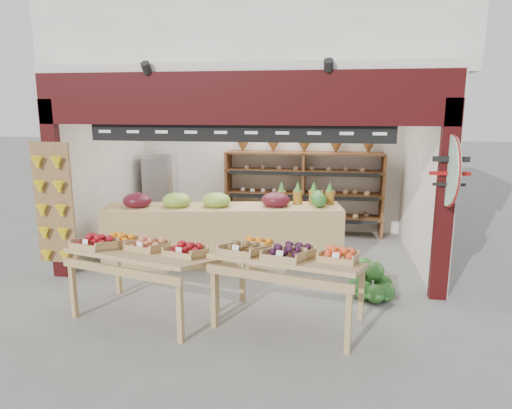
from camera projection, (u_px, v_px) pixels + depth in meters
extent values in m
plane|color=slate|center=(250.00, 262.00, 7.62)|extent=(60.00, 60.00, 0.00)
cube|color=white|center=(268.00, 158.00, 9.52)|extent=(5.76, 0.18, 3.00)
cube|color=white|center=(105.00, 165.00, 8.32)|extent=(0.18, 3.38, 3.00)
cube|color=white|center=(424.00, 172.00, 7.47)|extent=(0.18, 3.38, 3.00)
cube|color=white|center=(256.00, 75.00, 7.57)|extent=(5.76, 3.38, 0.12)
cube|color=white|center=(265.00, 15.00, 8.39)|extent=(6.36, 4.60, 2.40)
cube|color=black|center=(236.00, 98.00, 6.06)|extent=(5.70, 0.14, 0.70)
cube|color=black|center=(55.00, 191.00, 6.75)|extent=(0.22, 0.14, 2.65)
cube|color=black|center=(445.00, 202.00, 5.91)|extent=(0.22, 0.14, 2.65)
cube|color=black|center=(237.00, 132.00, 6.18)|extent=(4.20, 0.05, 0.26)
cylinder|color=white|center=(245.00, 114.00, 6.18)|extent=(0.34, 0.05, 0.34)
cube|color=olive|center=(54.00, 203.00, 6.70)|extent=(0.60, 0.04, 1.80)
cylinder|color=#A1CAB6|center=(450.00, 171.00, 5.74)|extent=(0.04, 0.90, 0.90)
cylinder|color=maroon|center=(450.00, 171.00, 5.72)|extent=(0.01, 0.92, 0.92)
cube|color=brown|center=(228.00, 192.00, 9.45)|extent=(0.05, 0.52, 1.65)
cube|color=brown|center=(303.00, 194.00, 9.21)|extent=(0.05, 0.52, 1.65)
cube|color=brown|center=(382.00, 196.00, 8.98)|extent=(0.05, 0.52, 1.65)
cube|color=brown|center=(303.00, 216.00, 9.31)|extent=(3.09, 0.52, 0.04)
cube|color=brown|center=(303.00, 194.00, 9.21)|extent=(3.09, 0.52, 0.04)
cube|color=brown|center=(304.00, 171.00, 9.12)|extent=(3.09, 0.52, 0.04)
cube|color=brown|center=(304.00, 153.00, 9.04)|extent=(3.09, 0.52, 0.04)
cone|color=brown|center=(243.00, 145.00, 9.20)|extent=(0.32, 0.32, 0.28)
cone|color=brown|center=(273.00, 145.00, 9.11)|extent=(0.32, 0.32, 0.28)
cone|color=brown|center=(304.00, 146.00, 9.01)|extent=(0.32, 0.32, 0.28)
cone|color=brown|center=(336.00, 146.00, 8.92)|extent=(0.32, 0.32, 0.28)
cone|color=brown|center=(368.00, 147.00, 8.82)|extent=(0.32, 0.32, 0.28)
cube|color=silver|center=(162.00, 191.00, 9.62)|extent=(0.69, 0.69, 1.62)
cube|color=beige|center=(132.00, 240.00, 8.30)|extent=(0.41, 0.33, 0.33)
cube|color=beige|center=(133.00, 224.00, 8.23)|extent=(0.37, 0.31, 0.27)
cube|color=#144E22|center=(160.00, 244.00, 8.18)|extent=(0.39, 0.31, 0.27)
cube|color=beige|center=(165.00, 238.00, 8.57)|extent=(0.35, 0.29, 0.26)
cube|color=tan|center=(224.00, 235.00, 7.50)|extent=(3.91, 1.40, 0.96)
ellipsoid|color=#59141E|center=(137.00, 201.00, 7.35)|extent=(0.47, 0.43, 0.26)
ellipsoid|color=#8CB23F|center=(177.00, 200.00, 7.36)|extent=(0.47, 0.43, 0.26)
ellipsoid|color=#8CB23F|center=(216.00, 200.00, 7.37)|extent=(0.47, 0.43, 0.26)
ellipsoid|color=#59141E|center=(276.00, 200.00, 7.39)|extent=(0.47, 0.43, 0.26)
cylinder|color=olive|center=(281.00, 198.00, 7.55)|extent=(0.15, 0.15, 0.22)
cylinder|color=olive|center=(298.00, 198.00, 7.55)|extent=(0.15, 0.15, 0.22)
cylinder|color=olive|center=(314.00, 198.00, 7.56)|extent=(0.15, 0.15, 0.22)
cylinder|color=olive|center=(330.00, 197.00, 7.56)|extent=(0.15, 0.15, 0.22)
cube|color=tan|center=(144.00, 256.00, 5.52)|extent=(1.83, 1.31, 0.24)
cube|color=tan|center=(74.00, 291.00, 5.55)|extent=(0.07, 0.07, 0.67)
cube|color=tan|center=(180.00, 314.00, 4.95)|extent=(0.07, 0.07, 0.67)
cube|color=tan|center=(118.00, 270.00, 6.27)|extent=(0.07, 0.07, 0.67)
cube|color=tan|center=(216.00, 288.00, 5.67)|extent=(0.07, 0.07, 0.67)
cube|color=tan|center=(289.00, 261.00, 5.29)|extent=(1.85, 1.29, 0.25)
cube|color=tan|center=(214.00, 300.00, 5.29)|extent=(0.07, 0.07, 0.69)
cube|color=tan|center=(348.00, 323.00, 4.72)|extent=(0.07, 0.07, 0.69)
cube|color=tan|center=(242.00, 276.00, 6.04)|extent=(0.07, 0.07, 0.69)
cube|color=tan|center=(361.00, 294.00, 5.47)|extent=(0.07, 0.07, 0.69)
sphere|color=#1C531B|center=(364.00, 290.00, 6.11)|extent=(0.26, 0.26, 0.26)
sphere|color=#1C531B|center=(386.00, 292.00, 6.07)|extent=(0.26, 0.26, 0.26)
sphere|color=#1C531B|center=(363.00, 283.00, 6.38)|extent=(0.26, 0.26, 0.26)
sphere|color=#1C531B|center=(383.00, 284.00, 6.33)|extent=(0.26, 0.26, 0.26)
sphere|color=#1C531B|center=(375.00, 271.00, 6.17)|extent=(0.26, 0.26, 0.26)
sphere|color=#1C531B|center=(376.00, 294.00, 6.00)|extent=(0.26, 0.26, 0.26)
sphere|color=#1C531B|center=(357.00, 286.00, 6.26)|extent=(0.26, 0.26, 0.26)
sphere|color=#1C531B|center=(363.00, 267.00, 6.34)|extent=(0.26, 0.26, 0.26)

